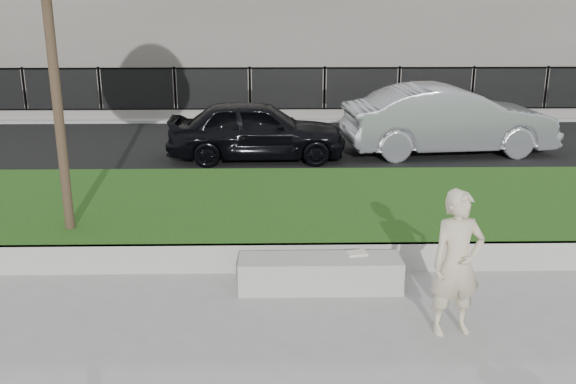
{
  "coord_description": "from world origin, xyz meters",
  "views": [
    {
      "loc": [
        0.14,
        -6.94,
        3.57
      ],
      "look_at": [
        0.3,
        1.2,
        1.08
      ],
      "focal_mm": 40.0,
      "sensor_mm": 36.0,
      "label": 1
    }
  ],
  "objects_px": {
    "man": "(457,264)",
    "car_dark": "(257,130)",
    "stone_bench": "(320,273)",
    "car_silver": "(449,120)",
    "book": "(357,253)"
  },
  "relations": [
    {
      "from": "man",
      "to": "car_dark",
      "type": "distance_m",
      "value": 8.15
    },
    {
      "from": "stone_bench",
      "to": "car_silver",
      "type": "xyz_separation_m",
      "value": [
        3.47,
        7.18,
        0.62
      ]
    },
    {
      "from": "car_silver",
      "to": "stone_bench",
      "type": "bearing_deg",
      "value": 148.27
    },
    {
      "from": "stone_bench",
      "to": "man",
      "type": "bearing_deg",
      "value": -39.03
    },
    {
      "from": "car_dark",
      "to": "book",
      "type": "bearing_deg",
      "value": -168.62
    },
    {
      "from": "stone_bench",
      "to": "book",
      "type": "height_order",
      "value": "book"
    },
    {
      "from": "car_dark",
      "to": "stone_bench",
      "type": "bearing_deg",
      "value": -172.75
    },
    {
      "from": "book",
      "to": "car_silver",
      "type": "bearing_deg",
      "value": 56.12
    },
    {
      "from": "man",
      "to": "car_silver",
      "type": "distance_m",
      "value": 8.56
    },
    {
      "from": "stone_bench",
      "to": "car_dark",
      "type": "xyz_separation_m",
      "value": [
        -0.97,
        6.68,
        0.5
      ]
    },
    {
      "from": "stone_bench",
      "to": "man",
      "type": "height_order",
      "value": "man"
    },
    {
      "from": "man",
      "to": "book",
      "type": "distance_m",
      "value": 1.59
    },
    {
      "from": "stone_bench",
      "to": "book",
      "type": "distance_m",
      "value": 0.54
    },
    {
      "from": "stone_bench",
      "to": "car_silver",
      "type": "height_order",
      "value": "car_silver"
    },
    {
      "from": "book",
      "to": "man",
      "type": "bearing_deg",
      "value": -64.42
    }
  ]
}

